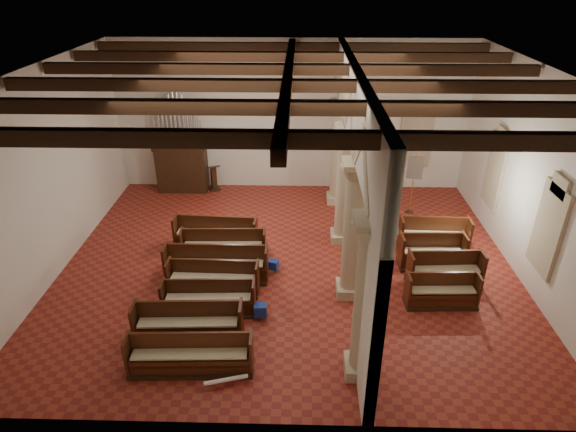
{
  "coord_description": "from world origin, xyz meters",
  "views": [
    {
      "loc": [
        0.33,
        -12.77,
        8.47
      ],
      "look_at": [
        -0.02,
        0.5,
        1.44
      ],
      "focal_mm": 30.0,
      "sensor_mm": 36.0,
      "label": 1
    }
  ],
  "objects_px": {
    "lectern": "(214,179)",
    "aisle_pew_0": "(441,295)",
    "nave_pew_0": "(191,359)",
    "pipe_organ": "(181,159)",
    "processional_banner": "(412,193)"
  },
  "relations": [
    {
      "from": "nave_pew_0",
      "to": "aisle_pew_0",
      "type": "distance_m",
      "value": 6.94
    },
    {
      "from": "pipe_organ",
      "to": "lectern",
      "type": "relative_size",
      "value": 3.82
    },
    {
      "from": "pipe_organ",
      "to": "aisle_pew_0",
      "type": "distance_m",
      "value": 11.56
    },
    {
      "from": "processional_banner",
      "to": "aisle_pew_0",
      "type": "distance_m",
      "value": 5.6
    },
    {
      "from": "lectern",
      "to": "nave_pew_0",
      "type": "bearing_deg",
      "value": -108.68
    },
    {
      "from": "lectern",
      "to": "nave_pew_0",
      "type": "distance_m",
      "value": 10.09
    },
    {
      "from": "processional_banner",
      "to": "pipe_organ",
      "type": "bearing_deg",
      "value": 177.59
    },
    {
      "from": "lectern",
      "to": "pipe_organ",
      "type": "bearing_deg",
      "value": 154.7
    },
    {
      "from": "lectern",
      "to": "nave_pew_0",
      "type": "height_order",
      "value": "lectern"
    },
    {
      "from": "lectern",
      "to": "processional_banner",
      "type": "xyz_separation_m",
      "value": [
        7.76,
        -1.85,
        0.33
      ]
    },
    {
      "from": "processional_banner",
      "to": "nave_pew_0",
      "type": "bearing_deg",
      "value": -120.01
    },
    {
      "from": "pipe_organ",
      "to": "aisle_pew_0",
      "type": "bearing_deg",
      "value": -40.21
    },
    {
      "from": "processional_banner",
      "to": "aisle_pew_0",
      "type": "height_order",
      "value": "processional_banner"
    },
    {
      "from": "lectern",
      "to": "aisle_pew_0",
      "type": "relative_size",
      "value": 0.58
    },
    {
      "from": "pipe_organ",
      "to": "nave_pew_0",
      "type": "xyz_separation_m",
      "value": [
        2.36,
        -10.04,
        -1.05
      ]
    }
  ]
}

